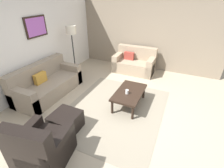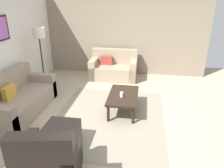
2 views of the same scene
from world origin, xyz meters
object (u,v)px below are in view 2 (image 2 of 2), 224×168
at_px(ottoman, 62,135).
at_px(lamp_standing, 39,39).
at_px(cup, 122,95).
at_px(couch_main, 15,100).
at_px(coffee_table, 123,97).
at_px(couch_loveseat, 114,68).
at_px(armchair_leather, 49,165).

xyz_separation_m(ottoman, lamp_standing, (2.26, 1.35, 1.21)).
distance_m(cup, lamp_standing, 2.64).
relative_size(couch_main, ottoman, 3.50).
bearing_deg(coffee_table, ottoman, 146.06).
relative_size(coffee_table, lamp_standing, 0.64).
height_order(couch_main, ottoman, couch_main).
distance_m(ottoman, cup, 1.57).
xyz_separation_m(couch_loveseat, ottoman, (-3.51, 0.40, -0.10)).
relative_size(couch_loveseat, ottoman, 2.57).
bearing_deg(couch_main, coffee_table, -79.54).
bearing_deg(armchair_leather, couch_loveseat, -3.33).
relative_size(couch_main, lamp_standing, 1.15).
bearing_deg(lamp_standing, couch_loveseat, -54.37).
distance_m(armchair_leather, lamp_standing, 3.59).
relative_size(armchair_leather, lamp_standing, 0.56).
height_order(coffee_table, lamp_standing, lamp_standing).
relative_size(couch_loveseat, coffee_table, 1.31).
height_order(ottoman, lamp_standing, lamp_standing).
xyz_separation_m(couch_loveseat, coffee_table, (-2.13, -0.53, 0.06)).
bearing_deg(cup, couch_loveseat, 12.57).
bearing_deg(coffee_table, armchair_leather, 160.42).
relative_size(ottoman, lamp_standing, 0.33).
bearing_deg(couch_loveseat, cup, -167.43).
relative_size(couch_main, armchair_leather, 2.07).
xyz_separation_m(ottoman, coffee_table, (1.38, -0.93, 0.16)).
height_order(couch_main, lamp_standing, lamp_standing).
bearing_deg(couch_loveseat, coffee_table, -166.08).
relative_size(armchair_leather, coffee_table, 0.86).
bearing_deg(ottoman, lamp_standing, 30.99).
distance_m(coffee_table, cup, 0.16).
distance_m(couch_main, armchair_leather, 2.36).
relative_size(armchair_leather, cup, 8.70).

